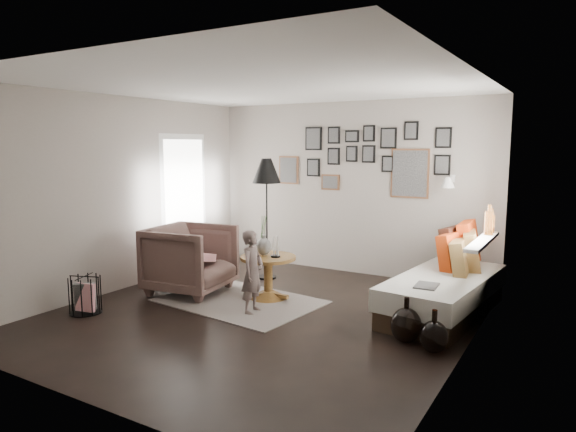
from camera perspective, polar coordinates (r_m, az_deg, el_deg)
The scene contains 23 objects.
ground at distance 6.06m, azimuth -2.87°, elevation -10.89°, with size 4.80×4.80×0.00m, color black.
wall_back at distance 7.88m, azimuth 6.75°, elevation 3.10°, with size 4.50×4.50×0.00m, color gray.
wall_front at distance 4.02m, azimuth -22.22°, elevation -2.00°, with size 4.50×4.50×0.00m, color gray.
wall_left at distance 7.26m, azimuth -17.94°, elevation 2.37°, with size 4.80×4.80×0.00m, color gray.
wall_right at distance 4.91m, azimuth 19.49°, elevation -0.17°, with size 4.80×4.80×0.00m, color gray.
ceiling at distance 5.78m, azimuth -3.05°, elevation 14.34°, with size 4.80×4.80×0.00m, color white.
door_left at distance 8.11m, azimuth -11.45°, elevation 1.36°, with size 0.00×2.14×2.14m.
window_right at distance 6.29m, azimuth 21.06°, elevation -1.96°, with size 0.15×1.32×1.30m.
gallery_wall at distance 7.73m, azimuth 8.71°, elevation 6.26°, with size 2.74×0.03×1.08m.
wall_sconce at distance 7.12m, azimuth 17.38°, elevation 3.60°, with size 0.18×0.36×0.16m.
rug at distance 6.56m, azimuth -5.40°, elevation -9.38°, with size 1.91×1.34×0.01m, color beige.
pedestal_table at distance 6.59m, azimuth -2.21°, elevation -7.00°, with size 0.71×0.71×0.56m.
vase at distance 6.55m, azimuth -2.73°, elevation -3.03°, with size 0.20×0.20×0.50m.
candles at distance 6.44m, azimuth -1.41°, elevation -3.47°, with size 0.12×0.12×0.26m.
daybed at distance 6.33m, azimuth 17.14°, elevation -7.45°, with size 1.08×2.13×1.00m.
magazine_on_daybed at distance 5.69m, azimuth 15.14°, elevation -7.48°, with size 0.22×0.31×0.02m, color black.
armchair at distance 6.95m, azimuth -10.77°, elevation -4.71°, with size 0.96×0.99×0.90m, color brown.
armchair_cushion at distance 6.96m, azimuth -10.31°, elevation -4.44°, with size 0.41×0.41×0.10m, color white.
floor_lamp at distance 7.40m, azimuth -2.40°, elevation 4.53°, with size 0.41×0.41×1.76m.
magazine_basket at distance 6.50m, azimuth -21.61°, elevation -8.16°, with size 0.45×0.45×0.44m.
demijohn_large at distance 5.33m, azimuth 12.98°, elevation -11.72°, with size 0.31×0.31×0.46m.
demijohn_small at distance 5.15m, azimuth 15.89°, elevation -12.77°, with size 0.27×0.27×0.42m.
child at distance 6.00m, azimuth -3.98°, elevation -6.22°, with size 0.36×0.23×0.98m, color brown.
Camera 1 is at (3.17, -4.78, 1.95)m, focal length 32.00 mm.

